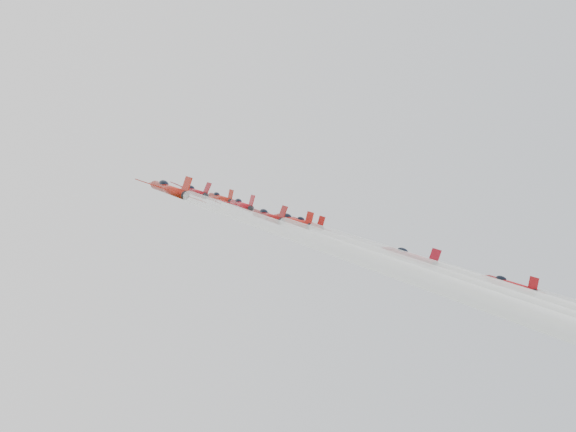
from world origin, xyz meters
TOP-DOWN VIEW (x-y plane):
  - jet_lead at (-2.03, 25.38)m, footprint 9.94×12.58m
  - jet_row2_left at (-12.53, 13.75)m, footprint 10.28×13.01m
  - jet_row2_center at (-2.88, 14.15)m, footprint 10.50×13.28m
  - jet_row2_right at (10.31, 12.61)m, footprint 9.55×12.08m
  - jet_center at (0.75, -39.66)m, footprint 10.13×93.56m
  - jet_rear_farleft at (-27.30, -54.33)m, footprint 9.97×92.08m
  - jet_rear_left at (-12.61, -50.96)m, footprint 9.17×84.68m

SIDE VIEW (x-z plane):
  - jet_rear_farleft at x=-27.30m, z-range 93.47..152.72m
  - jet_rear_left at x=-12.61m, z-range 98.00..152.49m
  - jet_center at x=0.75m, z-range 102.33..162.53m
  - jet_row2_right at x=10.31m, z-range 161.69..169.85m
  - jet_row2_left at x=-12.53m, z-range 162.11..170.89m
  - jet_row2_center at x=-2.88m, z-range 162.27..171.24m
  - jet_lead at x=-2.03m, z-range 169.65..178.15m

